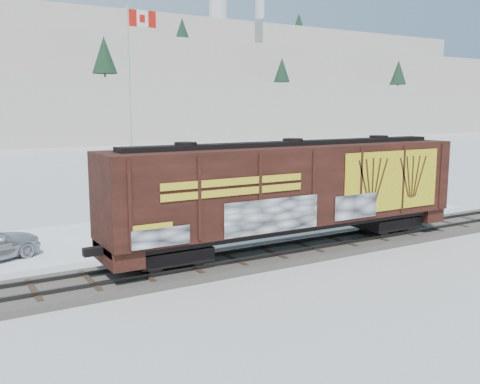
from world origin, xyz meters
TOP-DOWN VIEW (x-y plane):
  - ground at (0.00, 0.00)m, footprint 500.00×500.00m
  - rail_track at (0.00, 0.00)m, footprint 50.00×3.40m
  - parking_strip at (0.00, 7.50)m, footprint 40.00×8.00m
  - hopper_railcar at (3.19, -0.01)m, footprint 17.42×3.06m
  - flagpole at (0.39, 13.06)m, footprint 2.30×0.90m
  - car_white at (1.50, 5.79)m, footprint 5.48×2.83m
  - car_dark at (7.79, 8.37)m, footprint 4.58×2.38m

SIDE VIEW (x-z plane):
  - ground at x=0.00m, z-range 0.00..0.00m
  - parking_strip at x=0.00m, z-range 0.00..0.03m
  - rail_track at x=0.00m, z-range -0.07..0.36m
  - car_dark at x=7.79m, z-range 0.03..1.30m
  - car_white at x=1.50m, z-range 0.03..1.75m
  - hopper_railcar at x=3.19m, z-range 0.68..5.43m
  - flagpole at x=0.39m, z-range -1.57..11.18m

